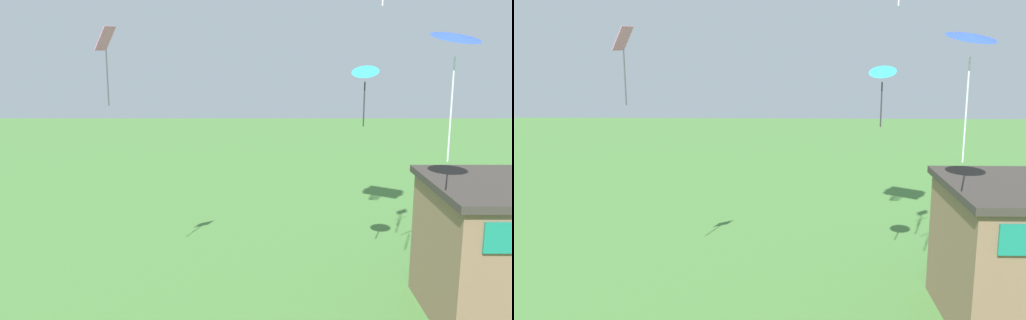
% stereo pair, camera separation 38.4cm
% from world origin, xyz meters
% --- Properties ---
extents(kite_cyan_delta, '(1.25, 1.22, 2.24)m').
position_xyz_m(kite_cyan_delta, '(3.87, 13.38, 7.98)').
color(kite_cyan_delta, '#2DB2C6').
extents(kite_pink_diamond, '(0.69, 0.81, 2.75)m').
position_xyz_m(kite_pink_diamond, '(-5.26, 13.05, 8.80)').
color(kite_pink_diamond, pink).
extents(kite_blue_delta, '(1.81, 1.80, 3.70)m').
position_xyz_m(kite_blue_delta, '(5.41, 8.69, 9.16)').
color(kite_blue_delta, blue).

